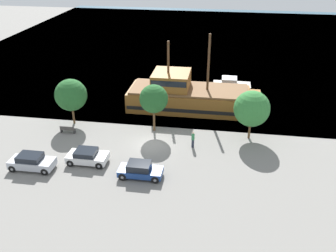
{
  "coord_description": "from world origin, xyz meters",
  "views": [
    {
      "loc": [
        7.04,
        -33.77,
        19.55
      ],
      "look_at": [
        1.45,
        2.0,
        1.2
      ],
      "focal_mm": 40.0,
      "sensor_mm": 36.0,
      "label": 1
    }
  ],
  "objects_px": {
    "moored_boat_dockside": "(231,85)",
    "pedestrian_walking_near": "(193,139)",
    "parked_car_curb_rear": "(140,170)",
    "parked_car_curb_front": "(32,162)",
    "parked_car_curb_mid": "(87,156)",
    "fire_hydrant": "(94,151)",
    "pirate_ship": "(187,96)",
    "bench_promenade_east": "(68,130)"
  },
  "relations": [
    {
      "from": "pirate_ship",
      "to": "fire_hydrant",
      "type": "distance_m",
      "value": 15.16
    },
    {
      "from": "pirate_ship",
      "to": "fire_hydrant",
      "type": "bearing_deg",
      "value": -121.79
    },
    {
      "from": "fire_hydrant",
      "to": "bench_promenade_east",
      "type": "relative_size",
      "value": 0.46
    },
    {
      "from": "moored_boat_dockside",
      "to": "parked_car_curb_rear",
      "type": "bearing_deg",
      "value": -108.82
    },
    {
      "from": "parked_car_curb_front",
      "to": "bench_promenade_east",
      "type": "distance_m",
      "value": 7.36
    },
    {
      "from": "parked_car_curb_rear",
      "to": "fire_hydrant",
      "type": "relative_size",
      "value": 5.21
    },
    {
      "from": "pirate_ship",
      "to": "bench_promenade_east",
      "type": "bearing_deg",
      "value": -144.19
    },
    {
      "from": "parked_car_curb_front",
      "to": "fire_hydrant",
      "type": "bearing_deg",
      "value": 35.0
    },
    {
      "from": "bench_promenade_east",
      "to": "pedestrian_walking_near",
      "type": "distance_m",
      "value": 14.09
    },
    {
      "from": "pirate_ship",
      "to": "bench_promenade_east",
      "type": "distance_m",
      "value": 15.32
    },
    {
      "from": "pirate_ship",
      "to": "parked_car_curb_rear",
      "type": "xyz_separation_m",
      "value": [
        -2.54,
        -15.99,
        -0.97
      ]
    },
    {
      "from": "moored_boat_dockside",
      "to": "pedestrian_walking_near",
      "type": "height_order",
      "value": "pedestrian_walking_near"
    },
    {
      "from": "parked_car_curb_mid",
      "to": "bench_promenade_east",
      "type": "distance_m",
      "value": 7.02
    },
    {
      "from": "pirate_ship",
      "to": "moored_boat_dockside",
      "type": "distance_m",
      "value": 9.38
    },
    {
      "from": "parked_car_curb_front",
      "to": "parked_car_curb_mid",
      "type": "height_order",
      "value": "parked_car_curb_front"
    },
    {
      "from": "moored_boat_dockside",
      "to": "parked_car_curb_mid",
      "type": "height_order",
      "value": "moored_boat_dockside"
    },
    {
      "from": "bench_promenade_east",
      "to": "parked_car_curb_mid",
      "type": "bearing_deg",
      "value": -52.19
    },
    {
      "from": "pirate_ship",
      "to": "fire_hydrant",
      "type": "xyz_separation_m",
      "value": [
        -7.96,
        -12.84,
        -1.28
      ]
    },
    {
      "from": "pirate_ship",
      "to": "pedestrian_walking_near",
      "type": "relative_size",
      "value": 9.21
    },
    {
      "from": "pirate_ship",
      "to": "parked_car_curb_front",
      "type": "xyz_separation_m",
      "value": [
        -12.86,
        -16.27,
        -0.93
      ]
    },
    {
      "from": "fire_hydrant",
      "to": "bench_promenade_east",
      "type": "height_order",
      "value": "bench_promenade_east"
    },
    {
      "from": "pirate_ship",
      "to": "parked_car_curb_rear",
      "type": "relative_size",
      "value": 4.11
    },
    {
      "from": "bench_promenade_east",
      "to": "pedestrian_walking_near",
      "type": "bearing_deg",
      "value": -3.85
    },
    {
      "from": "bench_promenade_east",
      "to": "pedestrian_walking_near",
      "type": "height_order",
      "value": "pedestrian_walking_near"
    },
    {
      "from": "bench_promenade_east",
      "to": "pirate_ship",
      "type": "bearing_deg",
      "value": 35.81
    },
    {
      "from": "parked_car_curb_front",
      "to": "parked_car_curb_mid",
      "type": "relative_size",
      "value": 1.09
    },
    {
      "from": "pirate_ship",
      "to": "parked_car_curb_mid",
      "type": "height_order",
      "value": "pirate_ship"
    },
    {
      "from": "parked_car_curb_front",
      "to": "bench_promenade_east",
      "type": "bearing_deg",
      "value": 86.29
    },
    {
      "from": "parked_car_curb_front",
      "to": "pirate_ship",
      "type": "bearing_deg",
      "value": 51.69
    },
    {
      "from": "parked_car_curb_rear",
      "to": "pedestrian_walking_near",
      "type": "xyz_separation_m",
      "value": [
        4.21,
        6.11,
        0.19
      ]
    },
    {
      "from": "moored_boat_dockside",
      "to": "parked_car_curb_mid",
      "type": "xyz_separation_m",
      "value": [
        -13.56,
        -22.01,
        0.08
      ]
    },
    {
      "from": "parked_car_curb_mid",
      "to": "pedestrian_walking_near",
      "type": "height_order",
      "value": "pedestrian_walking_near"
    },
    {
      "from": "parked_car_curb_rear",
      "to": "parked_car_curb_front",
      "type": "bearing_deg",
      "value": -178.46
    },
    {
      "from": "parked_car_curb_front",
      "to": "parked_car_curb_rear",
      "type": "bearing_deg",
      "value": 1.54
    },
    {
      "from": "moored_boat_dockside",
      "to": "parked_car_curb_front",
      "type": "bearing_deg",
      "value": -127.61
    },
    {
      "from": "fire_hydrant",
      "to": "pedestrian_walking_near",
      "type": "height_order",
      "value": "pedestrian_walking_near"
    },
    {
      "from": "parked_car_curb_front",
      "to": "pedestrian_walking_near",
      "type": "height_order",
      "value": "pedestrian_walking_near"
    },
    {
      "from": "parked_car_curb_rear",
      "to": "fire_hydrant",
      "type": "distance_m",
      "value": 6.28
    },
    {
      "from": "moored_boat_dockside",
      "to": "bench_promenade_east",
      "type": "xyz_separation_m",
      "value": [
        -17.86,
        -16.46,
        -0.19
      ]
    },
    {
      "from": "moored_boat_dockside",
      "to": "parked_car_curb_rear",
      "type": "xyz_separation_m",
      "value": [
        -8.02,
        -23.52,
        0.09
      ]
    },
    {
      "from": "parked_car_curb_rear",
      "to": "pedestrian_walking_near",
      "type": "height_order",
      "value": "pedestrian_walking_near"
    },
    {
      "from": "bench_promenade_east",
      "to": "parked_car_curb_front",
      "type": "bearing_deg",
      "value": -93.71
    }
  ]
}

